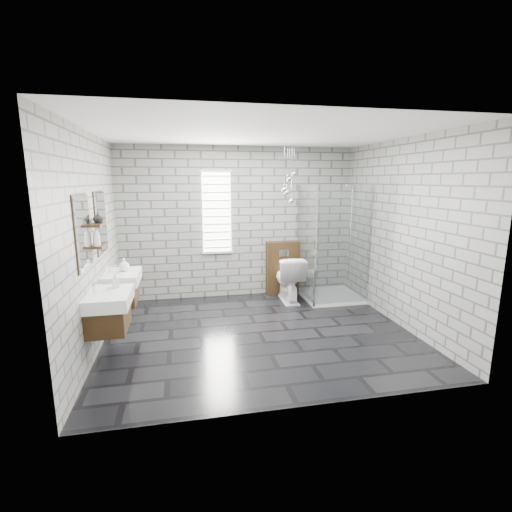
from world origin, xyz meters
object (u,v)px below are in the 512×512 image
object	(u,v)px
vanity_left	(106,300)
vanity_right	(119,279)
cistern_panel	(282,268)
toilet	(288,278)
shower_enclosure	(328,273)

from	to	relation	value
vanity_left	vanity_right	bearing A→B (deg)	90.00
vanity_left	vanity_right	world-z (taller)	same
cistern_panel	toilet	distance (m)	0.42
vanity_right	shower_enclosure	distance (m)	3.49
shower_enclosure	toilet	distance (m)	0.72
vanity_right	cistern_panel	xyz separation A→B (m)	(2.71, 1.21, -0.26)
vanity_left	cistern_panel	distance (m)	3.49
vanity_left	shower_enclosure	distance (m)	3.80
vanity_left	toilet	xyz separation A→B (m)	(2.71, 1.78, -0.35)
toilet	shower_enclosure	bearing A→B (deg)	172.76
vanity_left	shower_enclosure	bearing A→B (deg)	26.04
cistern_panel	toilet	size ratio (longest dim) A/B	1.23
vanity_left	vanity_right	xyz separation A→B (m)	(0.00, 0.97, 0.00)
vanity_left	shower_enclosure	world-z (taller)	shower_enclosure
vanity_right	toilet	size ratio (longest dim) A/B	1.94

